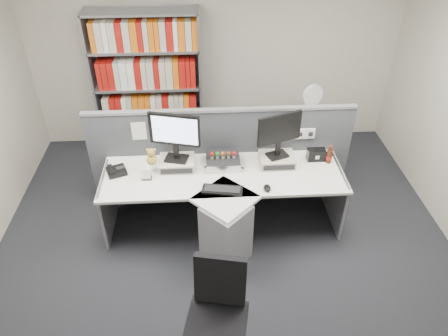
{
  "coord_description": "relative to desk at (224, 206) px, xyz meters",
  "views": [
    {
      "loc": [
        -0.21,
        -2.85,
        3.46
      ],
      "look_at": [
        0.0,
        0.65,
        0.92
      ],
      "focal_mm": 34.3,
      "sensor_mm": 36.0,
      "label": 1
    }
  ],
  "objects": [
    {
      "name": "filing_cabinet",
      "position": [
        1.2,
        1.4,
        -0.11
      ],
      "size": [
        0.45,
        0.61,
        0.7
      ],
      "color": "gray",
      "rests_on": "ground"
    },
    {
      "name": "cola_bottle",
      "position": [
        1.18,
        0.37,
        0.35
      ],
      "size": [
        0.07,
        0.07,
        0.22
      ],
      "color": "#3F190A",
      "rests_on": "desk"
    },
    {
      "name": "speaker",
      "position": [
        1.05,
        0.43,
        0.33
      ],
      "size": [
        0.2,
        0.11,
        0.13
      ],
      "primitive_type": "cube",
      "color": "black",
      "rests_on": "desk"
    },
    {
      "name": "keyboard",
      "position": [
        -0.02,
        -0.06,
        0.28
      ],
      "size": [
        0.43,
        0.22,
        0.03
      ],
      "color": "black",
      "rests_on": "desk"
    },
    {
      "name": "desk_fan",
      "position": [
        1.2,
        1.4,
        0.54
      ],
      "size": [
        0.28,
        0.17,
        0.48
      ],
      "color": "white",
      "rests_on": "filing_cabinet"
    },
    {
      "name": "plush_toy",
      "position": [
        -0.75,
        0.3,
        0.45
      ],
      "size": [
        0.12,
        0.12,
        0.2
      ],
      "color": "#B2923B",
      "rests_on": "monitor_riser_left"
    },
    {
      "name": "monitor_left",
      "position": [
        -0.5,
        0.38,
        0.69
      ],
      "size": [
        0.53,
        0.23,
        0.55
      ],
      "color": "black",
      "rests_on": "monitor_riser_left"
    },
    {
      "name": "monitor_riser_left",
      "position": [
        -0.5,
        0.38,
        0.31
      ],
      "size": [
        0.38,
        0.31,
        0.1
      ],
      "color": "#BFB49E",
      "rests_on": "desk"
    },
    {
      "name": "figurines",
      "position": [
        0.01,
        0.38,
        0.41
      ],
      "size": [
        0.29,
        0.05,
        0.09
      ],
      "color": "#BFB49E",
      "rests_on": "desktop_pc"
    },
    {
      "name": "shelving_unit",
      "position": [
        -0.9,
        1.85,
        0.52
      ],
      "size": [
        1.41,
        0.4,
        2.0
      ],
      "color": "gray",
      "rests_on": "ground"
    },
    {
      "name": "monitor_riser_right",
      "position": [
        0.6,
        0.38,
        0.31
      ],
      "size": [
        0.38,
        0.31,
        0.1
      ],
      "color": "#BFB49E",
      "rests_on": "desk"
    },
    {
      "name": "monitor_right",
      "position": [
        0.6,
        0.38,
        0.67
      ],
      "size": [
        0.48,
        0.23,
        0.51
      ],
      "color": "black",
      "rests_on": "monitor_riser_right"
    },
    {
      "name": "partition",
      "position": [
        0.0,
        0.65,
        0.19
      ],
      "size": [
        3.0,
        0.08,
        1.27
      ],
      "color": "#43464C",
      "rests_on": "ground"
    },
    {
      "name": "office_chair",
      "position": [
        -0.14,
        -1.38,
        0.08
      ],
      "size": [
        0.66,
        0.65,
        1.0
      ],
      "color": "silver",
      "rests_on": "ground"
    },
    {
      "name": "mouse",
      "position": [
        0.43,
        -0.07,
        0.29
      ],
      "size": [
        0.07,
        0.12,
        0.04
      ],
      "primitive_type": "ellipsoid",
      "color": "black",
      "rests_on": "desk"
    },
    {
      "name": "desk_phone",
      "position": [
        -1.14,
        0.3,
        0.3
      ],
      "size": [
        0.25,
        0.24,
        0.08
      ],
      "color": "black",
      "rests_on": "desk"
    },
    {
      "name": "desktop_pc",
      "position": [
        0.01,
        0.39,
        0.31
      ],
      "size": [
        0.37,
        0.33,
        0.1
      ],
      "color": "black",
      "rests_on": "desk"
    },
    {
      "name": "ground",
      "position": [
        0.0,
        -0.6,
        -0.46
      ],
      "size": [
        5.5,
        5.5,
        0.0
      ],
      "primitive_type": "plane",
      "color": "#25262B",
      "rests_on": "ground"
    },
    {
      "name": "room_shell",
      "position": [
        0.0,
        -0.6,
        1.33
      ],
      "size": [
        5.04,
        5.54,
        2.72
      ],
      "color": "#BBB6A6",
      "rests_on": "ground"
    },
    {
      "name": "desk_calendar",
      "position": [
        -0.81,
        0.19,
        0.32
      ],
      "size": [
        0.11,
        0.08,
        0.13
      ],
      "color": "black",
      "rests_on": "desk"
    },
    {
      "name": "desk",
      "position": [
        0.0,
        0.0,
        0.0
      ],
      "size": [
        2.6,
        1.2,
        0.72
      ],
      "color": "white",
      "rests_on": "ground"
    }
  ]
}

